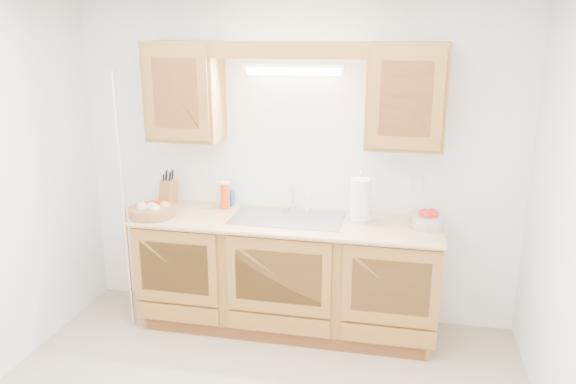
% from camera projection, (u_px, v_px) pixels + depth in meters
% --- Properties ---
extents(room, '(3.52, 3.50, 2.50)m').
position_uv_depth(room, '(241.00, 227.00, 3.02)').
color(room, tan).
rests_on(room, ground).
extents(base_cabinets, '(2.20, 0.60, 0.86)m').
position_uv_depth(base_cabinets, '(287.00, 275.00, 4.37)').
color(base_cabinets, '#A06B2E').
rests_on(base_cabinets, ground).
extents(countertop, '(2.30, 0.63, 0.04)m').
position_uv_depth(countertop, '(287.00, 222.00, 4.24)').
color(countertop, tan).
rests_on(countertop, base_cabinets).
extents(upper_cabinet_left, '(0.55, 0.33, 0.75)m').
position_uv_depth(upper_cabinet_left, '(185.00, 91.00, 4.29)').
color(upper_cabinet_left, '#A06B2E').
rests_on(upper_cabinet_left, room).
extents(upper_cabinet_right, '(0.55, 0.33, 0.75)m').
position_uv_depth(upper_cabinet_right, '(406.00, 96.00, 3.95)').
color(upper_cabinet_right, '#A06B2E').
rests_on(upper_cabinet_right, room).
extents(valance, '(2.20, 0.05, 0.12)m').
position_uv_depth(valance, '(287.00, 50.00, 3.90)').
color(valance, '#A06B2E').
rests_on(valance, room).
extents(fluorescent_fixture, '(0.76, 0.08, 0.08)m').
position_uv_depth(fluorescent_fixture, '(293.00, 69.00, 4.15)').
color(fluorescent_fixture, white).
rests_on(fluorescent_fixture, room).
extents(sink, '(0.84, 0.46, 0.36)m').
position_uv_depth(sink, '(288.00, 227.00, 4.27)').
color(sink, '#9E9EA3').
rests_on(sink, countertop).
extents(wire_shelf_pole, '(0.03, 0.03, 2.00)m').
position_uv_depth(wire_shelf_pole, '(124.00, 206.00, 4.21)').
color(wire_shelf_pole, silver).
rests_on(wire_shelf_pole, ground).
extents(outlet_plate, '(0.08, 0.01, 0.12)m').
position_uv_depth(outlet_plate, '(417.00, 184.00, 4.26)').
color(outlet_plate, white).
rests_on(outlet_plate, room).
extents(fruit_basket, '(0.37, 0.37, 0.11)m').
position_uv_depth(fruit_basket, '(152.00, 210.00, 4.30)').
color(fruit_basket, olive).
rests_on(fruit_basket, countertop).
extents(knife_block, '(0.13, 0.18, 0.29)m').
position_uv_depth(knife_block, '(168.00, 192.00, 4.57)').
color(knife_block, '#A06B2E').
rests_on(knife_block, countertop).
extents(orange_canister, '(0.09, 0.09, 0.22)m').
position_uv_depth(orange_canister, '(225.00, 195.00, 4.47)').
color(orange_canister, '#E6450C').
rests_on(orange_canister, countertop).
extents(soap_bottle, '(0.08, 0.08, 0.17)m').
position_uv_depth(soap_bottle, '(229.00, 195.00, 4.56)').
color(soap_bottle, '#224DAC').
rests_on(soap_bottle, countertop).
extents(sponge, '(0.14, 0.10, 0.03)m').
position_uv_depth(sponge, '(362.00, 212.00, 4.36)').
color(sponge, '#CC333F').
rests_on(sponge, countertop).
extents(paper_towel, '(0.19, 0.19, 0.38)m').
position_uv_depth(paper_towel, '(360.00, 200.00, 4.16)').
color(paper_towel, silver).
rests_on(paper_towel, countertop).
extents(apple_bowl, '(0.29, 0.29, 0.14)m').
position_uv_depth(apple_bowl, '(428.00, 219.00, 4.04)').
color(apple_bowl, silver).
rests_on(apple_bowl, countertop).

